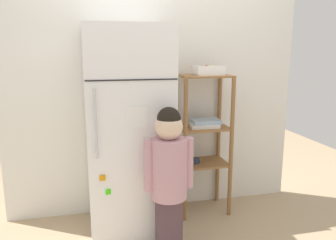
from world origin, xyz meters
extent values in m
plane|color=tan|center=(0.00, 0.00, 0.00)|extent=(6.00, 6.00, 0.00)
cube|color=silver|center=(0.00, 0.38, 1.08)|extent=(2.68, 0.03, 2.16)
cube|color=white|center=(-0.29, 0.02, 0.83)|extent=(0.65, 0.65, 1.66)
cube|color=black|center=(-0.29, -0.31, 1.27)|extent=(0.63, 0.01, 0.01)
cylinder|color=silver|center=(-0.55, -0.33, 0.98)|extent=(0.02, 0.02, 0.48)
cube|color=white|center=(-0.27, -0.31, 1.01)|extent=(0.15, 0.01, 0.15)
cube|color=gold|center=(-0.05, -0.31, 0.56)|extent=(0.04, 0.01, 0.04)
cube|color=orange|center=(-0.52, -0.31, 0.59)|extent=(0.04, 0.01, 0.04)
cube|color=#42F116|center=(-0.48, -0.31, 0.48)|extent=(0.04, 0.02, 0.04)
cube|color=#4911C0|center=(-0.17, -0.31, 0.74)|extent=(0.04, 0.02, 0.04)
cube|color=#4F3A42|center=(-0.07, -0.43, 0.22)|extent=(0.18, 0.11, 0.45)
cylinder|color=#BF8C99|center=(-0.07, -0.43, 0.66)|extent=(0.26, 0.26, 0.43)
sphere|color=#BF8C99|center=(-0.07, -0.35, 0.87)|extent=(0.11, 0.11, 0.11)
sphere|color=beige|center=(-0.07, -0.43, 0.96)|extent=(0.19, 0.19, 0.19)
sphere|color=black|center=(-0.07, -0.43, 1.02)|extent=(0.16, 0.16, 0.16)
cylinder|color=#BF8C99|center=(-0.21, -0.43, 0.70)|extent=(0.07, 0.07, 0.36)
cylinder|color=#BF8C99|center=(0.07, -0.43, 0.70)|extent=(0.07, 0.07, 0.36)
cylinder|color=olive|center=(0.19, 0.03, 0.63)|extent=(0.04, 0.04, 1.26)
cylinder|color=olive|center=(0.61, 0.03, 0.63)|extent=(0.04, 0.04, 1.26)
cylinder|color=olive|center=(0.19, 0.33, 0.63)|extent=(0.04, 0.04, 1.26)
cylinder|color=olive|center=(0.61, 0.33, 0.63)|extent=(0.04, 0.04, 1.26)
cube|color=olive|center=(0.40, 0.18, 1.25)|extent=(0.44, 0.32, 0.02)
cube|color=olive|center=(0.40, 0.18, 0.79)|extent=(0.44, 0.32, 0.02)
cube|color=olive|center=(0.40, 0.18, 0.46)|extent=(0.44, 0.32, 0.02)
cube|color=white|center=(0.39, 0.16, 0.82)|extent=(0.26, 0.20, 0.03)
cube|color=#99B2C6|center=(0.41, 0.17, 0.85)|extent=(0.25, 0.19, 0.04)
cylinder|color=#2D384C|center=(0.32, 0.18, 0.49)|extent=(0.10, 0.10, 0.04)
cube|color=white|center=(0.42, 0.16, 1.27)|extent=(0.25, 0.18, 0.01)
cube|color=white|center=(0.42, 0.07, 1.30)|extent=(0.25, 0.01, 0.08)
cube|color=white|center=(0.42, 0.25, 1.30)|extent=(0.25, 0.01, 0.08)
cube|color=white|center=(0.30, 0.16, 1.30)|extent=(0.01, 0.18, 0.08)
cube|color=white|center=(0.54, 0.16, 1.30)|extent=(0.01, 0.18, 0.08)
sphere|color=#A82D11|center=(0.42, 0.19, 1.31)|extent=(0.07, 0.07, 0.07)
sphere|color=maroon|center=(0.39, 0.15, 1.30)|extent=(0.07, 0.07, 0.07)
sphere|color=orange|center=(0.46, 0.17, 1.30)|extent=(0.07, 0.07, 0.07)
camera|label=1|loc=(-0.58, -2.59, 1.47)|focal=35.89mm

